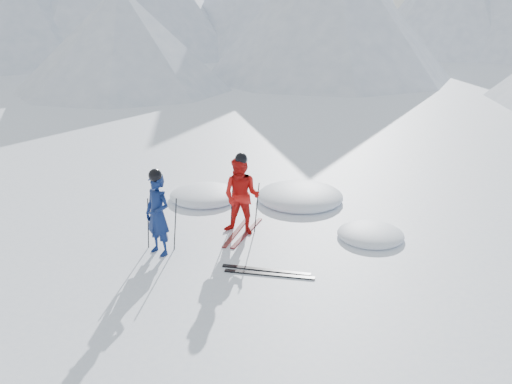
# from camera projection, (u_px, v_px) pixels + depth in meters

# --- Properties ---
(ground) EXTENTS (160.00, 160.00, 0.00)m
(ground) POSITION_uv_depth(u_px,v_px,m) (331.00, 261.00, 10.63)
(ground) COLOR white
(ground) RESTS_ON ground
(skier_blue) EXTENTS (0.72, 0.61, 1.67)m
(skier_blue) POSITION_uv_depth(u_px,v_px,m) (158.00, 215.00, 10.66)
(skier_blue) COLOR #0D1E51
(skier_blue) RESTS_ON ground
(skier_red) EXTENTS (0.87, 0.69, 1.71)m
(skier_red) POSITION_uv_depth(u_px,v_px,m) (241.00, 196.00, 11.60)
(skier_red) COLOR red
(skier_red) RESTS_ON ground
(pole_blue_left) EXTENTS (0.11, 0.08, 1.11)m
(pole_blue_left) POSITION_uv_depth(u_px,v_px,m) (148.00, 223.00, 10.97)
(pole_blue_left) COLOR black
(pole_blue_left) RESTS_ON ground
(pole_blue_right) EXTENTS (0.11, 0.07, 1.11)m
(pole_blue_right) POSITION_uv_depth(u_px,v_px,m) (175.00, 224.00, 10.92)
(pole_blue_right) COLOR black
(pole_blue_right) RESTS_ON ground
(pole_red_left) EXTENTS (0.12, 0.09, 1.14)m
(pole_red_left) POSITION_uv_depth(u_px,v_px,m) (232.00, 203.00, 12.00)
(pole_red_left) COLOR black
(pole_red_left) RESTS_ON ground
(pole_red_right) EXTENTS (0.12, 0.08, 1.14)m
(pole_red_right) POSITION_uv_depth(u_px,v_px,m) (257.00, 207.00, 11.76)
(pole_red_right) COLOR black
(pole_red_right) RESTS_ON ground
(ski_worn_left) EXTENTS (0.12, 1.70, 0.03)m
(ski_worn_left) POSITION_uv_depth(u_px,v_px,m) (237.00, 231.00, 11.92)
(ski_worn_left) COLOR black
(ski_worn_left) RESTS_ON ground
(ski_worn_right) EXTENTS (0.24, 1.70, 0.03)m
(ski_worn_right) POSITION_uv_depth(u_px,v_px,m) (247.00, 233.00, 11.86)
(ski_worn_right) COLOR black
(ski_worn_right) RESTS_ON ground
(ski_loose_a) EXTENTS (1.70, 0.17, 0.03)m
(ski_loose_a) POSITION_uv_depth(u_px,v_px,m) (266.00, 270.00, 10.23)
(ski_loose_a) COLOR black
(ski_loose_a) RESTS_ON ground
(ski_loose_b) EXTENTS (1.70, 0.23, 0.03)m
(ski_loose_b) POSITION_uv_depth(u_px,v_px,m) (269.00, 274.00, 10.07)
(ski_loose_b) COLOR black
(ski_loose_b) RESTS_ON ground
(snow_lumps) EXTENTS (5.90, 3.65, 0.48)m
(snow_lumps) POSITION_uv_depth(u_px,v_px,m) (280.00, 204.00, 13.51)
(snow_lumps) COLOR white
(snow_lumps) RESTS_ON ground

